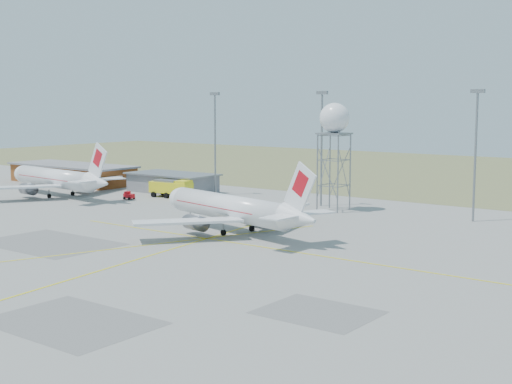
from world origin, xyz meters
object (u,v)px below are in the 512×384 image
Objects in this scene: airliner_main at (232,209)px; airliner_far at (57,179)px; fire_truck at (172,189)px; radar_tower at (334,151)px; baggage_tug at (129,196)px.

airliner_far is (-52.65, 9.56, 0.05)m from airliner_main.
fire_truck is (19.40, 12.46, -1.75)m from airliner_far.
airliner_main is at bearing 175.93° from airliner_far.
airliner_main is 0.98× the size of airliner_far.
radar_tower is 9.12× the size of baggage_tug.
radar_tower is at bearing -156.00° from airliner_far.
baggage_tug is (-4.77, -6.93, -1.12)m from fire_truck.
radar_tower is at bearing -78.40° from airliner_main.
airliner_main is at bearing -40.05° from fire_truck.
radar_tower reaches higher than fire_truck.
baggage_tug is at bearing -163.36° from radar_tower.
baggage_tug is (14.62, 5.54, -2.87)m from airliner_far.
baggage_tug is (-38.03, 15.09, -2.81)m from airliner_main.
fire_truck is at bearing 52.25° from baggage_tug.
baggage_tug is at bearing -131.12° from fire_truck.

